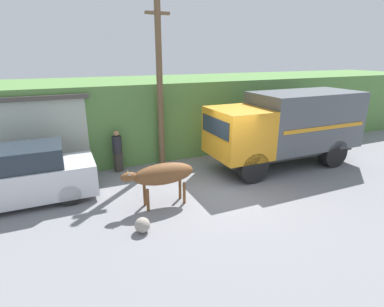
# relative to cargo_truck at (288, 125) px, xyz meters

# --- Properties ---
(ground_plane) EXTENTS (60.00, 60.00, 0.00)m
(ground_plane) POSITION_rel_cargo_truck_xyz_m (-3.58, -1.04, -1.69)
(ground_plane) COLOR gray
(hillside_embankment) EXTENTS (32.00, 5.12, 3.26)m
(hillside_embankment) POSITION_rel_cargo_truck_xyz_m (-3.58, 5.00, -0.06)
(hillside_embankment) COLOR #568442
(hillside_embankment) RESTS_ON ground_plane
(building_backdrop) EXTENTS (5.39, 2.70, 3.05)m
(building_backdrop) POSITION_rel_cargo_truck_xyz_m (-9.94, 3.60, -0.15)
(building_backdrop) COLOR #B2BCAD
(building_backdrop) RESTS_ON ground_plane
(cargo_truck) EXTENTS (6.33, 2.28, 2.97)m
(cargo_truck) POSITION_rel_cargo_truck_xyz_m (0.00, 0.00, 0.00)
(cargo_truck) COLOR #2D2D2D
(cargo_truck) RESTS_ON ground_plane
(brown_cow) EXTENTS (2.22, 0.64, 1.33)m
(brown_cow) POSITION_rel_cargo_truck_xyz_m (-5.70, -1.22, -0.70)
(brown_cow) COLOR brown
(brown_cow) RESTS_ON ground_plane
(parked_suv) EXTENTS (4.49, 1.76, 1.78)m
(parked_suv) POSITION_rel_cargo_truck_xyz_m (-9.66, 0.68, -0.84)
(parked_suv) COLOR silver
(parked_suv) RESTS_ON ground_plane
(pedestrian_on_hill) EXTENTS (0.48, 0.48, 1.64)m
(pedestrian_on_hill) POSITION_rel_cargo_truck_xyz_m (-6.41, 2.11, -0.79)
(pedestrian_on_hill) COLOR #38332D
(pedestrian_on_hill) RESTS_ON ground_plane
(utility_pole) EXTENTS (0.90, 0.24, 6.58)m
(utility_pole) POSITION_rel_cargo_truck_xyz_m (-4.61, 2.13, 1.71)
(utility_pole) COLOR brown
(utility_pole) RESTS_ON ground_plane
(roadside_rock) EXTENTS (0.40, 0.40, 0.40)m
(roadside_rock) POSITION_rel_cargo_truck_xyz_m (-6.68, -2.43, -1.49)
(roadside_rock) COLOR gray
(roadside_rock) RESTS_ON ground_plane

